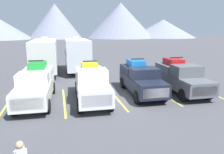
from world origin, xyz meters
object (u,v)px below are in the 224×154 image
object	(u,v)px
camper_trailer_a	(45,54)
pickup_truck_d	(180,76)
pickup_truck_b	(91,83)
camper_trailer_b	(77,54)
pickup_truck_a	(36,84)
pickup_truck_c	(140,78)

from	to	relation	value
camper_trailer_a	pickup_truck_d	bearing A→B (deg)	-43.39
pickup_truck_b	camper_trailer_b	bearing A→B (deg)	90.36
pickup_truck_a	pickup_truck_c	xyz separation A→B (m)	(7.16, -0.03, -0.04)
pickup_truck_a	camper_trailer_b	distance (m)	9.33
pickup_truck_b	pickup_truck_d	bearing A→B (deg)	2.66
pickup_truck_a	camper_trailer_b	size ratio (longest dim) A/B	0.77
pickup_truck_c	camper_trailer_b	bearing A→B (deg)	113.31
pickup_truck_d	camper_trailer_b	xyz separation A→B (m)	(-6.81, 8.97, 0.86)
pickup_truck_a	pickup_truck_c	distance (m)	7.16
pickup_truck_d	camper_trailer_a	size ratio (longest dim) A/B	0.60
camper_trailer_a	camper_trailer_b	bearing A→B (deg)	-10.22
pickup_truck_b	pickup_truck_a	bearing A→B (deg)	169.44
camper_trailer_a	pickup_truck_a	bearing A→B (deg)	-90.72
pickup_truck_c	camper_trailer_b	size ratio (longest dim) A/B	0.75
pickup_truck_a	pickup_truck_d	distance (m)	10.24
pickup_truck_b	camper_trailer_a	world-z (taller)	camper_trailer_a
camper_trailer_b	pickup_truck_d	bearing A→B (deg)	-52.80
pickup_truck_c	pickup_truck_b	bearing A→B (deg)	-170.45
pickup_truck_d	camper_trailer_b	bearing A→B (deg)	127.20
pickup_truck_b	pickup_truck_d	xyz separation A→B (m)	(6.75, 0.31, -0.03)
pickup_truck_d	camper_trailer_a	xyz separation A→B (m)	(-10.12, 9.57, 0.84)
pickup_truck_a	pickup_truck_d	xyz separation A→B (m)	(10.23, -0.34, -0.02)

